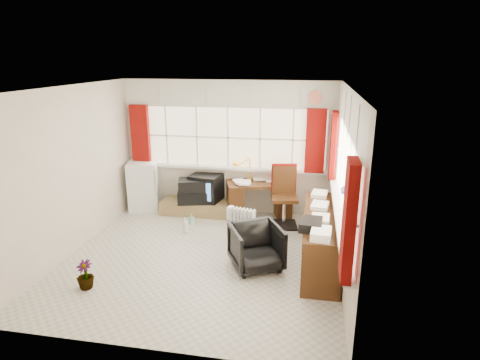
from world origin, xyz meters
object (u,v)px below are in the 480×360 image
at_px(mini_fridge, 144,185).
at_px(task_chair, 284,193).
at_px(desk, 259,197).
at_px(office_chair, 256,247).
at_px(tv_bench, 198,207).
at_px(desk_lamp, 250,164).
at_px(credenza, 321,237).
at_px(radiator, 243,230).
at_px(crt_tv, 206,187).

bearing_deg(mini_fridge, task_chair, -5.77).
distance_m(desk, office_chair, 1.93).
bearing_deg(mini_fridge, tv_bench, -4.12).
xyz_separation_m(desk_lamp, credenza, (1.31, -1.73, -0.57)).
distance_m(desk_lamp, radiator, 1.54).
height_order(task_chair, tv_bench, task_chair).
height_order(desk, radiator, desk).
height_order(desk_lamp, crt_tv, desk_lamp).
distance_m(office_chair, crt_tv, 2.32).
distance_m(task_chair, office_chair, 1.68).
bearing_deg(office_chair, credenza, -7.13).
height_order(desk, crt_tv, crt_tv).
bearing_deg(desk, desk_lamp, 145.47).
xyz_separation_m(office_chair, mini_fridge, (-2.49, 1.92, 0.16)).
bearing_deg(radiator, desk, 85.60).
bearing_deg(radiator, desk_lamp, 94.19).
distance_m(desk_lamp, tv_bench, 1.30).
xyz_separation_m(desk_lamp, crt_tv, (-0.82, -0.10, -0.46)).
xyz_separation_m(task_chair, tv_bench, (-1.65, 0.20, -0.45)).
height_order(desk, task_chair, task_chair).
xyz_separation_m(desk, radiator, (-0.09, -1.23, -0.13)).
bearing_deg(task_chair, crt_tv, 168.37).
bearing_deg(credenza, radiator, 162.96).
bearing_deg(desk, office_chair, -83.46).
distance_m(office_chair, radiator, 0.76).
bearing_deg(task_chair, radiator, -121.29).
distance_m(desk, task_chair, 0.59).
height_order(credenza, tv_bench, credenza).
height_order(office_chair, credenza, credenza).
bearing_deg(task_chair, tv_bench, 173.12).
bearing_deg(desk, crt_tv, 178.30).
distance_m(task_chair, mini_fridge, 2.77).
bearing_deg(desk_lamp, desk, -34.53).
relative_size(desk, credenza, 0.64).
bearing_deg(task_chair, office_chair, -99.10).
distance_m(desk, radiator, 1.24).
bearing_deg(desk, radiator, -94.40).
bearing_deg(mini_fridge, radiator, -29.43).
distance_m(task_chair, radiator, 1.16).
height_order(crt_tv, mini_fridge, mini_fridge).
distance_m(desk, crt_tv, 1.03).
bearing_deg(crt_tv, office_chair, -57.58).
height_order(office_chair, crt_tv, crt_tv).
relative_size(office_chair, credenza, 0.35).
distance_m(radiator, crt_tv, 1.58).
bearing_deg(tv_bench, crt_tv, 37.10).
xyz_separation_m(desk, task_chair, (0.48, -0.28, 0.20)).
distance_m(office_chair, credenza, 0.95).
xyz_separation_m(radiator, tv_bench, (-1.07, 1.15, -0.12)).
bearing_deg(credenza, office_chair, -160.22).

